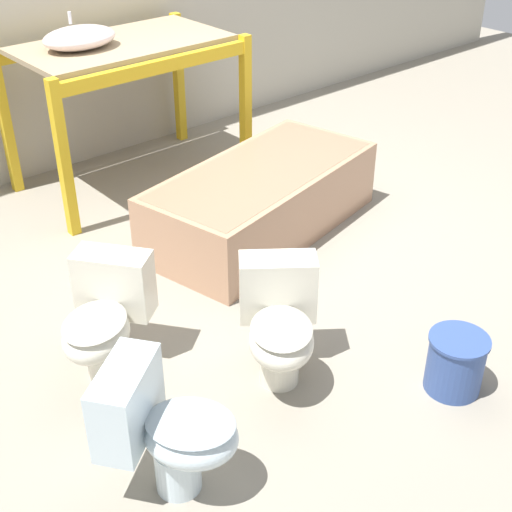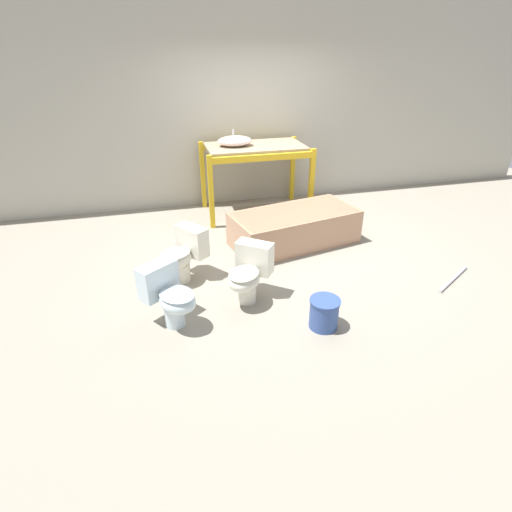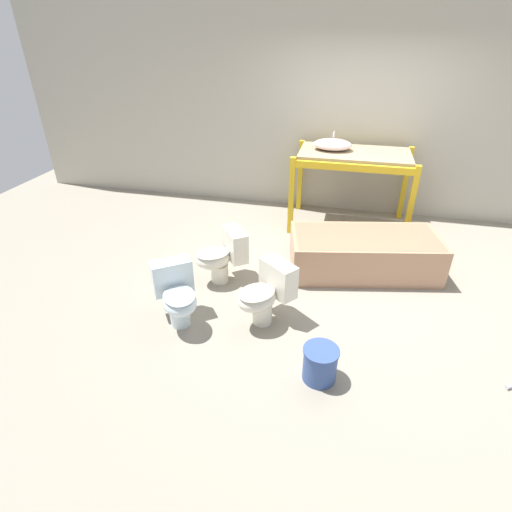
{
  "view_description": "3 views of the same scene",
  "coord_description": "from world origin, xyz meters",
  "px_view_note": "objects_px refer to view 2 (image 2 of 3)",
  "views": [
    {
      "loc": [
        -2.69,
        -3.17,
        2.43
      ],
      "look_at": [
        -0.86,
        -1.05,
        0.7
      ],
      "focal_mm": 50.0,
      "sensor_mm": 36.0,
      "label": 1
    },
    {
      "loc": [
        -1.61,
        -4.62,
        2.44
      ],
      "look_at": [
        -0.68,
        -1.04,
        0.46
      ],
      "focal_mm": 28.0,
      "sensor_mm": 36.0,
      "label": 2
    },
    {
      "loc": [
        -0.16,
        -4.2,
        2.54
      ],
      "look_at": [
        -0.91,
        -1.06,
        0.67
      ],
      "focal_mm": 28.0,
      "sensor_mm": 36.0,
      "label": 3
    }
  ],
  "objects_px": {
    "bathtub_main": "(294,225)",
    "toilet_far": "(248,272)",
    "sink_basin": "(235,141)",
    "toilet_near": "(170,294)",
    "toilet_extra": "(183,254)",
    "bucket_white": "(324,313)"
  },
  "relations": [
    {
      "from": "bathtub_main",
      "to": "toilet_far",
      "type": "xyz_separation_m",
      "value": [
        -0.92,
        -1.18,
        0.07
      ]
    },
    {
      "from": "bathtub_main",
      "to": "toilet_far",
      "type": "relative_size",
      "value": 2.8
    },
    {
      "from": "sink_basin",
      "to": "toilet_near",
      "type": "distance_m",
      "value": 3.03
    },
    {
      "from": "toilet_far",
      "to": "toilet_extra",
      "type": "distance_m",
      "value": 0.86
    },
    {
      "from": "sink_basin",
      "to": "toilet_far",
      "type": "xyz_separation_m",
      "value": [
        -0.39,
        -2.45,
        -0.82
      ]
    },
    {
      "from": "toilet_far",
      "to": "toilet_extra",
      "type": "height_order",
      "value": "same"
    },
    {
      "from": "sink_basin",
      "to": "toilet_far",
      "type": "distance_m",
      "value": 2.61
    },
    {
      "from": "bathtub_main",
      "to": "toilet_near",
      "type": "height_order",
      "value": "toilet_near"
    },
    {
      "from": "bathtub_main",
      "to": "bucket_white",
      "type": "bearing_deg",
      "value": -112.25
    },
    {
      "from": "sink_basin",
      "to": "bathtub_main",
      "type": "bearing_deg",
      "value": -67.15
    },
    {
      "from": "toilet_far",
      "to": "bucket_white",
      "type": "distance_m",
      "value": 0.88
    },
    {
      "from": "toilet_extra",
      "to": "sink_basin",
      "type": "bearing_deg",
      "value": 114.65
    },
    {
      "from": "bathtub_main",
      "to": "bucket_white",
      "type": "distance_m",
      "value": 1.84
    },
    {
      "from": "toilet_near",
      "to": "toilet_extra",
      "type": "relative_size",
      "value": 1.0
    },
    {
      "from": "toilet_extra",
      "to": "bucket_white",
      "type": "xyz_separation_m",
      "value": [
        1.21,
        -1.23,
        -0.17
      ]
    },
    {
      "from": "toilet_near",
      "to": "toilet_extra",
      "type": "distance_m",
      "value": 0.83
    },
    {
      "from": "sink_basin",
      "to": "toilet_far",
      "type": "bearing_deg",
      "value": -98.97
    },
    {
      "from": "toilet_near",
      "to": "toilet_extra",
      "type": "xyz_separation_m",
      "value": [
        0.2,
        0.81,
        0.0
      ]
    },
    {
      "from": "bathtub_main",
      "to": "toilet_extra",
      "type": "height_order",
      "value": "toilet_extra"
    },
    {
      "from": "toilet_extra",
      "to": "bucket_white",
      "type": "bearing_deg",
      "value": 7.82
    },
    {
      "from": "bathtub_main",
      "to": "toilet_far",
      "type": "height_order",
      "value": "toilet_far"
    },
    {
      "from": "toilet_near",
      "to": "toilet_far",
      "type": "height_order",
      "value": "same"
    }
  ]
}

